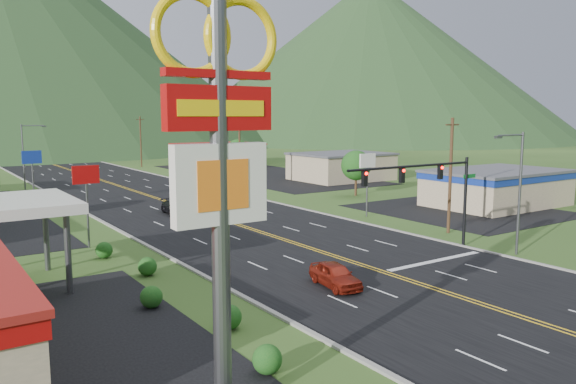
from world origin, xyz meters
TOP-DOWN VIEW (x-y plane):
  - ground at (0.00, 0.00)m, footprint 500.00×500.00m
  - road at (0.00, 0.00)m, footprint 20.00×460.00m
  - pylon_sign at (-17.00, 2.00)m, footprint 4.32×0.60m
  - traffic_signal at (6.48, 14.00)m, footprint 13.10×0.43m
  - streetlight_east at (11.18, 10.00)m, footprint 3.28×0.25m
  - streetlight_west at (-11.68, 70.00)m, footprint 3.28×0.25m
  - building_east_near at (30.00, 25.00)m, footprint 15.40×10.40m
  - building_east_mid at (32.00, 55.00)m, footprint 14.40×11.40m
  - building_east_far at (28.00, 90.00)m, footprint 16.40×12.40m
  - pole_sign_west_a at (-14.00, 30.00)m, footprint 2.00×0.18m
  - pole_sign_west_b at (-14.00, 52.00)m, footprint 2.00×0.18m
  - pole_sign_east_a at (13.00, 28.00)m, footprint 2.00×0.18m
  - pole_sign_east_b at (13.00, 60.00)m, footprint 2.00×0.18m
  - tree_east_a at (22.00, 40.00)m, footprint 3.84×3.84m
  - tree_east_b at (26.00, 78.00)m, footprint 3.84×3.84m
  - utility_pole_a at (13.50, 18.00)m, footprint 1.60×0.28m
  - utility_pole_b at (13.50, 55.00)m, footprint 1.60×0.28m
  - utility_pole_c at (13.50, 95.00)m, footprint 1.60×0.28m
  - utility_pole_d at (13.50, 135.00)m, footprint 1.60×0.28m
  - mountain_ne at (147.84, 176.19)m, footprint 180.00×180.00m
  - car_red_near at (-4.62, 11.30)m, footprint 2.37×4.47m
  - car_dark_mid at (-2.57, 40.13)m, footprint 2.29×4.92m
  - car_red_far at (3.84, 48.20)m, footprint 1.61×4.50m

SIDE VIEW (x-z plane):
  - ground at x=0.00m, z-range 0.00..0.00m
  - road at x=0.00m, z-range -0.02..0.02m
  - car_dark_mid at x=-2.57m, z-range 0.00..1.39m
  - car_red_near at x=-4.62m, z-range 0.00..1.45m
  - car_red_far at x=3.84m, z-range 0.00..1.48m
  - building_east_mid at x=32.00m, z-range 0.01..4.31m
  - building_east_far at x=28.00m, z-range 0.01..4.51m
  - building_east_near at x=30.00m, z-range 0.22..4.32m
  - tree_east_a at x=22.00m, z-range 0.98..6.80m
  - tree_east_b at x=26.00m, z-range 0.98..6.80m
  - pole_sign_west_a at x=-14.00m, z-range 1.85..8.25m
  - pole_sign_west_b at x=-14.00m, z-range 1.85..8.25m
  - pole_sign_east_a at x=13.00m, z-range 1.85..8.25m
  - pole_sign_east_b at x=13.00m, z-range 1.85..8.25m
  - utility_pole_a at x=13.50m, z-range 0.13..10.13m
  - utility_pole_b at x=13.50m, z-range 0.13..10.13m
  - utility_pole_c at x=13.50m, z-range 0.13..10.13m
  - utility_pole_d at x=13.50m, z-range 0.13..10.13m
  - streetlight_east at x=11.18m, z-range 0.68..9.68m
  - streetlight_west at x=-11.68m, z-range 0.68..9.68m
  - traffic_signal at x=6.48m, z-range 1.83..8.83m
  - pylon_sign at x=-17.00m, z-range 2.30..16.30m
  - mountain_ne at x=147.84m, z-range 0.00..70.00m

